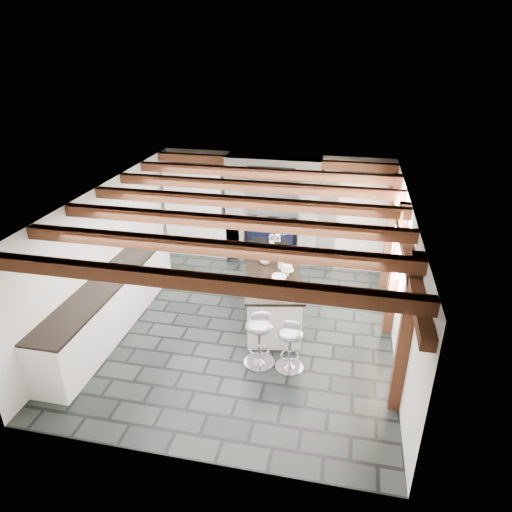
% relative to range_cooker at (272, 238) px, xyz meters
% --- Properties ---
extents(ground, '(6.00, 6.00, 0.00)m').
position_rel_range_cooker_xyz_m(ground, '(0.00, -2.68, -0.47)').
color(ground, black).
rests_on(ground, ground).
extents(room_shell, '(6.00, 6.03, 6.00)m').
position_rel_range_cooker_xyz_m(room_shell, '(-0.61, -1.26, 0.60)').
color(room_shell, white).
rests_on(room_shell, ground).
extents(range_cooker, '(1.00, 0.63, 0.99)m').
position_rel_range_cooker_xyz_m(range_cooker, '(0.00, 0.00, 0.00)').
color(range_cooker, black).
rests_on(range_cooker, ground).
extents(kitchen_island, '(1.27, 1.93, 1.18)m').
position_rel_range_cooker_xyz_m(kitchen_island, '(0.46, -2.55, -0.01)').
color(kitchen_island, white).
rests_on(kitchen_island, ground).
extents(bar_stool_near, '(0.43, 0.43, 0.79)m').
position_rel_range_cooker_xyz_m(bar_stool_near, '(0.93, -3.76, 0.03)').
color(bar_stool_near, silver).
rests_on(bar_stool_near, ground).
extents(bar_stool_far, '(0.53, 0.53, 0.88)m').
position_rel_range_cooker_xyz_m(bar_stool_far, '(0.46, -3.75, 0.08)').
color(bar_stool_far, silver).
rests_on(bar_stool_far, ground).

